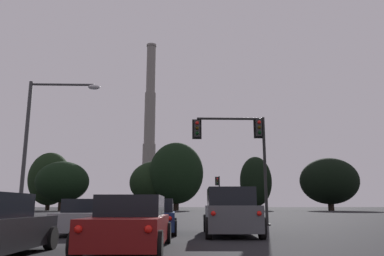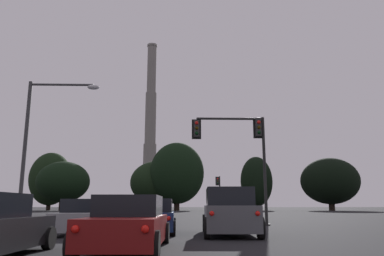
# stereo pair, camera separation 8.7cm
# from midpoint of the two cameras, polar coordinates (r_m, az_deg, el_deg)

# --- Properties ---
(hatchback_center_lane_front) EXTENTS (1.94, 4.12, 1.44)m
(hatchback_center_lane_front) POSITION_cam_midpoint_polar(r_m,az_deg,el_deg) (16.45, -5.73, -13.39)
(hatchback_center_lane_front) COLOR navy
(hatchback_center_lane_front) RESTS_ON ground_plane
(sedan_left_lane_front) EXTENTS (2.17, 4.77, 1.43)m
(sedan_left_lane_front) POSITION_cam_midpoint_polar(r_m,az_deg,el_deg) (16.92, -15.94, -12.96)
(sedan_left_lane_front) COLOR gray
(sedan_left_lane_front) RESTS_ON ground_plane
(sedan_center_lane_second) EXTENTS (2.08, 4.74, 1.43)m
(sedan_center_lane_second) POSITION_cam_midpoint_polar(r_m,az_deg,el_deg) (10.46, -9.41, -14.26)
(sedan_center_lane_second) COLOR maroon
(sedan_center_lane_second) RESTS_ON ground_plane
(suv_right_lane_front) EXTENTS (2.31, 4.98, 1.86)m
(suv_right_lane_front) POSITION_cam_midpoint_polar(r_m,az_deg,el_deg) (15.57, 5.82, -12.63)
(suv_right_lane_front) COLOR #4C4F54
(suv_right_lane_front) RESTS_ON ground_plane
(traffic_light_far_right) EXTENTS (0.78, 0.50, 5.29)m
(traffic_light_far_right) POSITION_cam_midpoint_polar(r_m,az_deg,el_deg) (54.41, 4.15, -9.25)
(traffic_light_far_right) COLOR black
(traffic_light_far_right) RESTS_ON ground_plane
(traffic_light_overhead_right) EXTENTS (4.61, 0.50, 6.54)m
(traffic_light_overhead_right) POSITION_cam_midpoint_polar(r_m,az_deg,el_deg) (23.15, 7.55, -2.18)
(traffic_light_overhead_right) COLOR black
(traffic_light_overhead_right) RESTS_ON ground_plane
(street_lamp) EXTENTS (3.78, 0.36, 7.68)m
(street_lamp) POSITION_cam_midpoint_polar(r_m,az_deg,el_deg) (21.11, -22.18, -0.82)
(street_lamp) COLOR #38383A
(street_lamp) RESTS_ON ground_plane
(smokestack) EXTENTS (7.22, 7.22, 59.38)m
(smokestack) POSITION_cam_midpoint_polar(r_m,az_deg,el_deg) (131.68, -6.39, -2.01)
(smokestack) COLOR slate
(smokestack) RESTS_ON ground_plane
(treeline_center_left) EXTENTS (13.53, 12.18, 12.16)m
(treeline_center_left) POSITION_cam_midpoint_polar(r_m,az_deg,el_deg) (93.89, 20.31, -7.58)
(treeline_center_left) COLOR black
(treeline_center_left) RESTS_ON ground_plane
(treeline_left_mid) EXTENTS (10.18, 9.16, 14.07)m
(treeline_left_mid) POSITION_cam_midpoint_polar(r_m,az_deg,el_deg) (99.03, -20.75, -7.25)
(treeline_left_mid) COLOR black
(treeline_left_mid) RESTS_ON ground_plane
(treeline_far_right) EXTENTS (13.32, 11.99, 12.03)m
(treeline_far_right) POSITION_cam_midpoint_polar(r_m,az_deg,el_deg) (93.60, -5.28, -8.28)
(treeline_far_right) COLOR black
(treeline_far_right) RESTS_ON ground_plane
(treeline_center_right) EXTENTS (12.86, 11.58, 16.05)m
(treeline_center_right) POSITION_cam_midpoint_polar(r_m,az_deg,el_deg) (89.68, -2.28, -6.86)
(treeline_center_right) COLOR black
(treeline_center_right) RESTS_ON ground_plane
(treeline_far_left) EXTENTS (7.94, 7.15, 13.30)m
(treeline_far_left) POSITION_cam_midpoint_polar(r_m,az_deg,el_deg) (95.86, 9.82, -8.00)
(treeline_far_left) COLOR black
(treeline_far_left) RESTS_ON ground_plane
(treeline_right_mid) EXTENTS (11.73, 10.56, 10.93)m
(treeline_right_mid) POSITION_cam_midpoint_polar(r_m,az_deg,el_deg) (89.51, -19.01, -7.76)
(treeline_right_mid) COLOR black
(treeline_right_mid) RESTS_ON ground_plane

